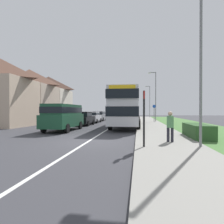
{
  "coord_description": "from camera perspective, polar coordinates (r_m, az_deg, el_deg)",
  "views": [
    {
      "loc": [
        2.74,
        -10.15,
        1.72
      ],
      "look_at": [
        0.62,
        5.02,
        1.6
      ],
      "focal_mm": 29.92,
      "sensor_mm": 36.0,
      "label": 1
    }
  ],
  "objects": [
    {
      "name": "bus_stop_sign",
      "position": [
        8.36,
        9.74,
        -0.8
      ],
      "size": [
        0.09,
        0.52,
        2.6
      ],
      "color": "black",
      "rests_on": "ground_plane"
    },
    {
      "name": "double_decker_bus",
      "position": [
        19.31,
        4.42,
        1.7
      ],
      "size": [
        2.8,
        10.72,
        3.7
      ],
      "color": "#BCBCC1",
      "rests_on": "ground_plane"
    },
    {
      "name": "street_lamp_near",
      "position": [
        9.51,
        24.88,
        14.98
      ],
      "size": [
        1.14,
        0.2,
        7.14
      ],
      "color": "slate",
      "rests_on": "ground_plane"
    },
    {
      "name": "parked_car_black",
      "position": [
        21.81,
        -8.76,
        -1.78
      ],
      "size": [
        1.92,
        3.93,
        1.58
      ],
      "color": "black",
      "rests_on": "ground_plane"
    },
    {
      "name": "parked_car_silver",
      "position": [
        26.39,
        -6.03,
        -1.38
      ],
      "size": [
        2.0,
        4.12,
        1.58
      ],
      "color": "#B7B7BC",
      "rests_on": "ground_plane"
    },
    {
      "name": "pedestrian_at_stop",
      "position": [
        9.98,
        17.35,
        -3.86
      ],
      "size": [
        0.34,
        0.34,
        1.67
      ],
      "color": "#23232D",
      "rests_on": "ground_plane"
    },
    {
      "name": "parked_car_grey",
      "position": [
        31.54,
        -3.88,
        -1.04
      ],
      "size": [
        1.94,
        4.49,
        1.63
      ],
      "color": "slate",
      "rests_on": "ground_plane"
    },
    {
      "name": "ground_plane",
      "position": [
        10.65,
        -7.14,
        -8.85
      ],
      "size": [
        120.0,
        120.0,
        0.0
      ],
      "primitive_type": "plane",
      "color": "#38383D"
    },
    {
      "name": "pavement_near_side",
      "position": [
        16.3,
        13.12,
        -5.41
      ],
      "size": [
        3.2,
        68.0,
        0.12
      ],
      "primitive_type": "cube",
      "color": "gray",
      "rests_on": "ground_plane"
    },
    {
      "name": "street_lamp_far",
      "position": [
        46.18,
        11.32,
        3.74
      ],
      "size": [
        1.14,
        0.2,
        7.64
      ],
      "color": "slate",
      "rests_on": "ground_plane"
    },
    {
      "name": "house_terrace_far_side",
      "position": [
        28.4,
        -23.98,
        4.46
      ],
      "size": [
        6.5,
        16.74,
        7.44
      ],
      "color": "#C1A88E",
      "rests_on": "ground_plane"
    },
    {
      "name": "cycle_route_sign",
      "position": [
        26.37,
        12.74,
        -0.19
      ],
      "size": [
        0.44,
        0.08,
        2.52
      ],
      "color": "slate",
      "rests_on": "ground_plane"
    },
    {
      "name": "grass_verge_seaward",
      "position": [
        17.22,
        27.58,
        -5.2
      ],
      "size": [
        6.0,
        68.0,
        0.08
      ],
      "primitive_type": "cube",
      "color": "#477538",
      "rests_on": "ground_plane"
    },
    {
      "name": "street_lamp_mid",
      "position": [
        28.24,
        12.99,
        5.54
      ],
      "size": [
        1.14,
        0.2,
        7.37
      ],
      "color": "slate",
      "rests_on": "ground_plane"
    },
    {
      "name": "lane_marking_centre",
      "position": [
        18.43,
        -0.62,
        -4.89
      ],
      "size": [
        0.14,
        60.0,
        0.01
      ],
      "primitive_type": "cube",
      "color": "silver",
      "rests_on": "ground_plane"
    },
    {
      "name": "roadside_hedge",
      "position": [
        12.43,
        24.67,
        -5.46
      ],
      "size": [
        1.1,
        3.06,
        0.9
      ],
      "primitive_type": "cube",
      "color": "#2D5128",
      "rests_on": "ground_plane"
    },
    {
      "name": "parked_van_dark_green",
      "position": [
        16.42,
        -14.56,
        -0.94
      ],
      "size": [
        2.11,
        5.22,
        2.23
      ],
      "color": "#19472D",
      "rests_on": "ground_plane"
    }
  ]
}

